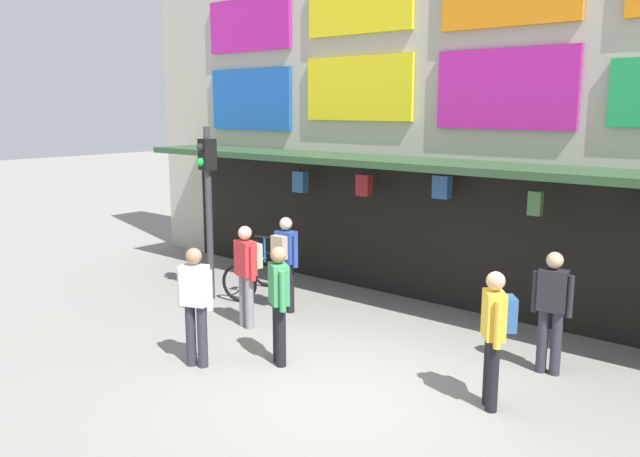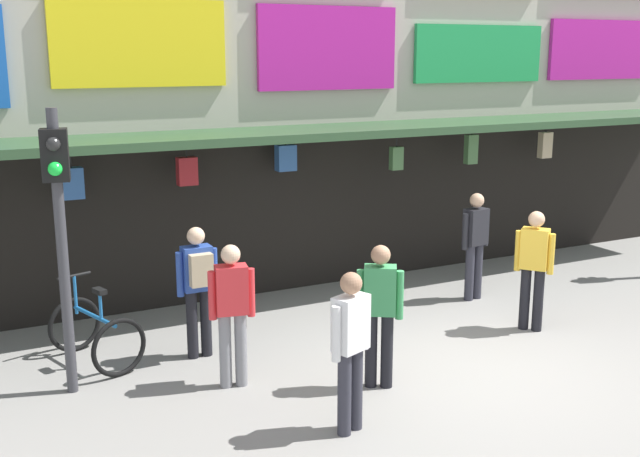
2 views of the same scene
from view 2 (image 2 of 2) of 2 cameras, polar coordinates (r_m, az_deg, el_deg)
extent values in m
plane|color=gray|center=(9.74, 11.54, -10.07)|extent=(80.00, 80.00, 0.00)
cube|color=#B2AD9E|center=(12.88, -0.74, 13.98)|extent=(18.00, 1.20, 8.00)
cube|color=#2D4C2D|center=(11.79, 2.09, 7.26)|extent=(15.30, 1.40, 0.12)
cube|color=yellow|center=(11.25, -13.20, 13.26)|extent=(2.46, 0.08, 1.21)
cube|color=#B71E93|center=(12.30, 0.63, 13.24)|extent=(2.39, 0.08, 1.28)
cube|color=green|center=(13.91, 11.75, 12.58)|extent=(2.66, 0.08, 0.97)
cube|color=#B71E93|center=(15.91, 20.32, 12.33)|extent=(2.68, 0.08, 1.10)
cylinder|color=black|center=(10.71, -18.06, 5.02)|extent=(0.02, 0.02, 0.27)
cube|color=#2D5693|center=(10.76, -17.93, 3.21)|extent=(0.29, 0.17, 0.42)
cylinder|color=black|center=(11.06, -9.91, 5.81)|extent=(0.02, 0.02, 0.23)
cube|color=maroon|center=(11.11, -9.85, 4.21)|extent=(0.28, 0.17, 0.40)
cylinder|color=black|center=(11.70, -2.58, 6.56)|extent=(0.02, 0.02, 0.14)
cube|color=#2D5693|center=(11.73, -2.56, 5.25)|extent=(0.30, 0.18, 0.39)
cylinder|color=black|center=(12.26, 5.71, 6.59)|extent=(0.02, 0.02, 0.23)
cube|color=#477042|center=(12.29, 5.68, 5.20)|extent=(0.20, 0.12, 0.37)
cylinder|color=black|center=(13.29, 11.20, 7.12)|extent=(0.02, 0.02, 0.13)
cube|color=#477042|center=(13.32, 11.15, 5.79)|extent=(0.21, 0.13, 0.49)
cylinder|color=black|center=(14.42, 16.45, 7.20)|extent=(0.02, 0.02, 0.17)
cube|color=tan|center=(14.45, 16.37, 5.96)|extent=(0.23, 0.14, 0.46)
cube|color=black|center=(12.58, 0.54, 1.40)|extent=(15.30, 0.04, 2.50)
cylinder|color=#38383D|center=(8.85, -18.56, -1.89)|extent=(0.12, 0.12, 3.20)
cube|color=black|center=(8.65, -19.08, 5.18)|extent=(0.32, 0.29, 0.56)
sphere|color=black|center=(8.50, -19.20, 5.93)|extent=(0.15, 0.15, 0.15)
sphere|color=#19DB3D|center=(8.53, -19.07, 4.20)|extent=(0.15, 0.15, 0.15)
torus|color=black|center=(10.40, -17.75, -6.81)|extent=(0.70, 0.27, 0.72)
torus|color=black|center=(9.48, -14.69, -8.54)|extent=(0.70, 0.27, 0.72)
cylinder|color=#1E66A8|center=(9.85, -16.38, -6.28)|extent=(0.35, 0.96, 0.05)
cylinder|color=#1E66A8|center=(9.66, -15.98, -5.57)|extent=(0.04, 0.04, 0.35)
cube|color=black|center=(9.60, -16.05, -4.49)|extent=(0.16, 0.22, 0.06)
cylinder|color=#1E66A8|center=(10.20, -17.70, -4.71)|extent=(0.04, 0.04, 0.50)
cylinder|color=black|center=(10.13, -17.80, -3.36)|extent=(0.43, 0.17, 0.04)
cylinder|color=#2D2D38|center=(12.24, 11.63, -3.10)|extent=(0.14, 0.14, 0.88)
cylinder|color=#2D2D38|center=(12.11, 11.04, -3.24)|extent=(0.14, 0.14, 0.88)
cube|color=#232328|center=(12.00, 11.48, 0.13)|extent=(0.39, 0.27, 0.56)
sphere|color=tan|center=(11.91, 11.57, 2.06)|extent=(0.22, 0.22, 0.22)
cylinder|color=#232328|center=(12.17, 12.19, 0.04)|extent=(0.09, 0.09, 0.56)
cylinder|color=#232328|center=(11.85, 10.74, -0.24)|extent=(0.09, 0.09, 0.56)
cylinder|color=#2D2D38|center=(7.83, 1.82, -12.16)|extent=(0.14, 0.14, 0.88)
cylinder|color=#2D2D38|center=(7.96, 2.67, -11.75)|extent=(0.14, 0.14, 0.88)
cube|color=white|center=(7.62, 2.30, -7.03)|extent=(0.42, 0.34, 0.56)
sphere|color=#A87A5B|center=(7.49, 2.33, -4.08)|extent=(0.22, 0.22, 0.22)
cylinder|color=white|center=(7.48, 1.21, -7.82)|extent=(0.09, 0.09, 0.56)
cylinder|color=white|center=(7.80, 3.34, -6.96)|extent=(0.09, 0.09, 0.56)
cylinder|color=black|center=(11.02, 15.89, -5.14)|extent=(0.14, 0.14, 0.88)
cylinder|color=black|center=(11.04, 14.96, -5.03)|extent=(0.14, 0.14, 0.88)
cube|color=gold|center=(10.83, 15.65, -1.46)|extent=(0.39, 0.42, 0.56)
sphere|color=tan|center=(10.74, 15.78, 0.66)|extent=(0.22, 0.22, 0.22)
cylinder|color=gold|center=(10.81, 16.78, -1.83)|extent=(0.09, 0.09, 0.56)
cylinder|color=gold|center=(10.88, 14.50, -1.60)|extent=(0.09, 0.09, 0.56)
cube|color=#2D5693|center=(10.98, 15.80, -1.17)|extent=(0.30, 0.32, 0.40)
cylinder|color=black|center=(8.90, 4.98, -9.03)|extent=(0.14, 0.14, 0.88)
cylinder|color=black|center=(8.90, 3.81, -9.00)|extent=(0.14, 0.14, 0.88)
cube|color=#388E51|center=(8.66, 4.48, -4.59)|extent=(0.42, 0.38, 0.56)
sphere|color=#A87A5B|center=(8.55, 4.53, -1.96)|extent=(0.22, 0.22, 0.22)
cylinder|color=#388E51|center=(8.68, 5.93, -4.93)|extent=(0.09, 0.09, 0.56)
cylinder|color=#388E51|center=(8.68, 3.02, -4.87)|extent=(0.09, 0.09, 0.56)
cylinder|color=gray|center=(8.96, -5.89, -8.89)|extent=(0.14, 0.14, 0.88)
cylinder|color=gray|center=(8.94, -7.04, -8.98)|extent=(0.14, 0.14, 0.88)
cube|color=red|center=(8.71, -6.58, -4.54)|extent=(0.40, 0.29, 0.56)
sphere|color=beige|center=(8.59, -6.65, -1.93)|extent=(0.22, 0.22, 0.22)
cylinder|color=red|center=(8.76, -5.15, -4.75)|extent=(0.09, 0.09, 0.56)
cylinder|color=red|center=(8.70, -8.01, -4.95)|extent=(0.09, 0.09, 0.56)
cube|color=tan|center=(8.85, -6.75, -4.11)|extent=(0.31, 0.21, 0.40)
cylinder|color=black|center=(9.81, -9.47, -7.04)|extent=(0.14, 0.14, 0.88)
cylinder|color=black|center=(9.86, -8.47, -6.90)|extent=(0.14, 0.14, 0.88)
cube|color=#28479E|center=(9.62, -9.12, -2.93)|extent=(0.36, 0.22, 0.56)
sphere|color=beige|center=(9.52, -9.21, -0.55)|extent=(0.22, 0.22, 0.22)
cylinder|color=#28479E|center=(9.57, -10.36, -3.37)|extent=(0.09, 0.09, 0.56)
cylinder|color=#28479E|center=(9.70, -7.87, -3.06)|extent=(0.09, 0.09, 0.56)
cube|color=tan|center=(9.47, -8.83, -3.05)|extent=(0.28, 0.16, 0.40)
camera|label=1|loc=(10.33, 58.65, 5.59)|focal=36.27mm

